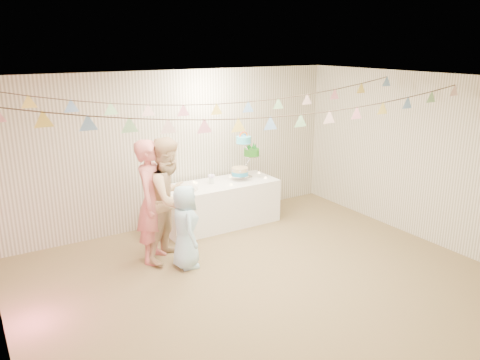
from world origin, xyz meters
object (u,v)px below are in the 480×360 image
person_child (185,227)px  person_adult_b (169,199)px  table (220,204)px  cake_stand (246,156)px  person_adult_a (152,201)px

person_child → person_adult_b: bearing=18.8°
table → cake_stand: bearing=5.2°
table → person_child: (-1.17, -1.13, 0.22)m
cake_stand → person_adult_a: person_adult_a is taller
person_child → table: bearing=-35.4°
table → cake_stand: 0.94m
cake_stand → person_child: 2.15m
cake_stand → person_adult_b: person_adult_b is taller
person_adult_a → person_adult_b: bearing=-63.1°
person_adult_a → person_child: bearing=-106.3°
person_adult_b → cake_stand: bearing=-11.8°
cake_stand → person_child: cake_stand is taller
cake_stand → person_child: size_ratio=0.65×
person_adult_a → person_adult_b: size_ratio=0.99×
cake_stand → person_adult_b: (-1.77, -0.79, -0.24)m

